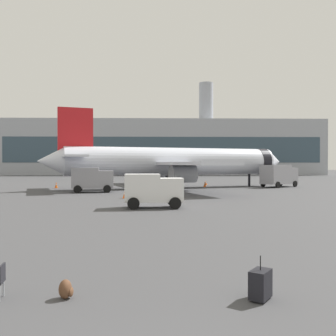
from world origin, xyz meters
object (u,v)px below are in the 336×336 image
at_px(safety_cone_outer, 206,183).
at_px(fuel_truck, 279,175).
at_px(safety_cone_mid, 125,194).
at_px(airplane_at_gate, 173,162).
at_px(rolling_suitcase, 260,284).
at_px(safety_cone_far, 205,184).
at_px(traveller_backpack, 66,289).
at_px(safety_cone_near, 56,185).
at_px(service_truck, 92,179).
at_px(cargo_van, 153,189).

bearing_deg(safety_cone_outer, fuel_truck, -29.57).
bearing_deg(safety_cone_mid, fuel_truck, 39.65).
height_order(airplane_at_gate, rolling_suitcase, airplane_at_gate).
xyz_separation_m(fuel_truck, safety_cone_far, (-10.62, 0.88, -1.39)).
bearing_deg(safety_cone_far, safety_cone_mid, -119.27).
distance_m(safety_cone_mid, safety_cone_far, 20.71).
distance_m(rolling_suitcase, traveller_backpack, 4.86).
distance_m(airplane_at_gate, safety_cone_mid, 16.85).
height_order(safety_cone_mid, traveller_backpack, safety_cone_mid).
distance_m(airplane_at_gate, safety_cone_near, 16.58).
relative_size(service_truck, safety_cone_mid, 6.41).
xyz_separation_m(rolling_suitcase, traveller_backpack, (-4.85, 0.22, -0.16)).
distance_m(airplane_at_gate, service_truck, 12.66).
bearing_deg(airplane_at_gate, safety_cone_outer, 52.60).
height_order(fuel_truck, safety_cone_near, fuel_truck).
bearing_deg(safety_cone_mid, airplane_at_gate, 70.98).
height_order(safety_cone_mid, safety_cone_far, safety_cone_mid).
bearing_deg(cargo_van, safety_cone_near, 119.60).
bearing_deg(service_truck, fuel_truck, 19.92).
relative_size(safety_cone_near, safety_cone_mid, 1.04).
relative_size(airplane_at_gate, cargo_van, 7.79).
distance_m(safety_cone_near, safety_cone_far, 21.10).
height_order(airplane_at_gate, cargo_van, airplane_at_gate).
height_order(cargo_van, traveller_backpack, cargo_van).
bearing_deg(safety_cone_far, rolling_suitcase, -95.46).
bearing_deg(airplane_at_gate, rolling_suitcase, -89.53).
height_order(airplane_at_gate, traveller_backpack, airplane_at_gate).
relative_size(cargo_van, traveller_backpack, 9.33).
bearing_deg(cargo_van, safety_cone_far, 74.49).
bearing_deg(safety_cone_near, safety_cone_mid, -55.84).
xyz_separation_m(cargo_van, traveller_backpack, (-1.97, -19.51, -1.22)).
bearing_deg(fuel_truck, service_truck, -160.08).
height_order(fuel_truck, safety_cone_mid, fuel_truck).
bearing_deg(safety_cone_near, service_truck, -51.60).
bearing_deg(safety_cone_mid, traveller_backpack, -88.16).
bearing_deg(fuel_truck, airplane_at_gate, -174.19).
height_order(rolling_suitcase, traveller_backpack, rolling_suitcase).
distance_m(fuel_truck, cargo_van, 31.01).
height_order(safety_cone_outer, rolling_suitcase, rolling_suitcase).
xyz_separation_m(safety_cone_mid, safety_cone_far, (10.12, 18.07, -0.01)).
bearing_deg(safety_cone_far, safety_cone_near, -174.44).
distance_m(safety_cone_mid, safety_cone_outer, 25.25).
height_order(service_truck, cargo_van, service_truck).
distance_m(airplane_at_gate, cargo_van, 24.00).
relative_size(safety_cone_near, safety_cone_far, 1.06).
distance_m(safety_cone_near, traveller_backpack, 45.23).
height_order(safety_cone_mid, rolling_suitcase, rolling_suitcase).
xyz_separation_m(safety_cone_near, rolling_suitcase, (16.61, -43.89, -0.01)).
bearing_deg(cargo_van, safety_cone_mid, 109.32).
xyz_separation_m(safety_cone_mid, traveller_backpack, (0.89, -27.65, -0.16)).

